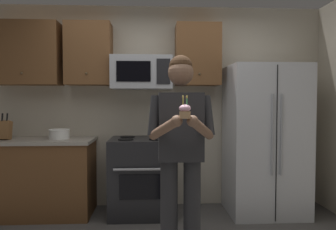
# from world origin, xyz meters

# --- Properties ---
(wall_back) EXTENTS (4.40, 0.10, 2.60)m
(wall_back) POSITION_xyz_m (0.00, 1.75, 1.30)
(wall_back) COLOR #B7AD99
(wall_back) RESTS_ON ground
(oven_range) EXTENTS (0.76, 0.70, 0.93)m
(oven_range) POSITION_xyz_m (-0.15, 1.36, 0.46)
(oven_range) COLOR black
(oven_range) RESTS_ON ground
(microwave) EXTENTS (0.74, 0.41, 0.40)m
(microwave) POSITION_xyz_m (-0.15, 1.48, 1.72)
(microwave) COLOR #9EA0A5
(refrigerator) EXTENTS (0.90, 0.75, 1.80)m
(refrigerator) POSITION_xyz_m (1.35, 1.32, 0.90)
(refrigerator) COLOR #B7BABF
(refrigerator) RESTS_ON ground
(cabinet_row_upper) EXTENTS (2.78, 0.36, 0.76)m
(cabinet_row_upper) POSITION_xyz_m (-0.72, 1.53, 1.95)
(cabinet_row_upper) COLOR brown
(counter_left) EXTENTS (1.44, 0.66, 0.92)m
(counter_left) POSITION_xyz_m (-1.45, 1.38, 0.46)
(counter_left) COLOR brown
(counter_left) RESTS_ON ground
(knife_block) EXTENTS (0.16, 0.15, 0.32)m
(knife_block) POSITION_xyz_m (-1.76, 1.33, 1.03)
(knife_block) COLOR brown
(knife_block) RESTS_ON counter_left
(bowl_large_white) EXTENTS (0.25, 0.25, 0.11)m
(bowl_large_white) POSITION_xyz_m (-1.14, 1.39, 0.98)
(bowl_large_white) COLOR white
(bowl_large_white) RESTS_ON counter_left
(person) EXTENTS (0.60, 0.48, 1.76)m
(person) POSITION_xyz_m (0.22, 0.23, 1.00)
(person) COLOR #262628
(person) RESTS_ON ground
(cupcake) EXTENTS (0.09, 0.09, 0.17)m
(cupcake) POSITION_xyz_m (0.22, -0.10, 1.29)
(cupcake) COLOR #A87F56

